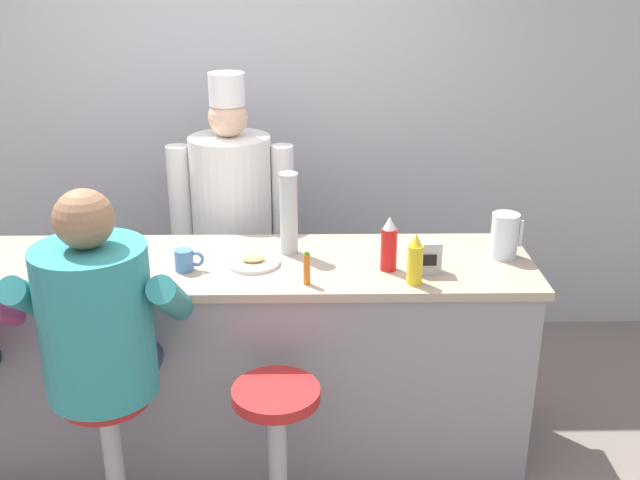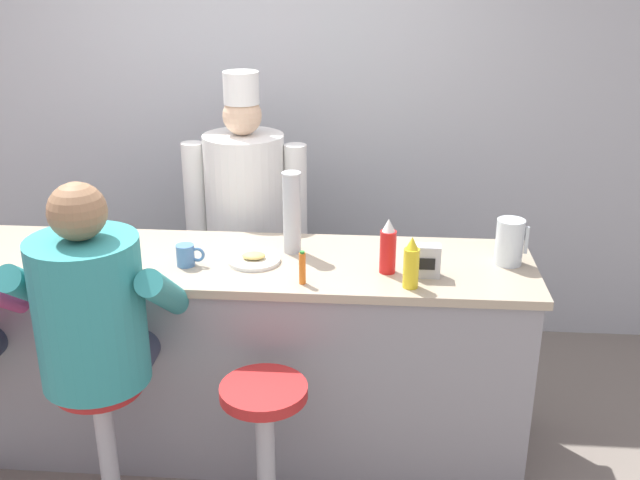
% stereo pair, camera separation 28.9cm
% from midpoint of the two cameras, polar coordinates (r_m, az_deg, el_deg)
% --- Properties ---
extents(wall_back, '(10.00, 0.06, 2.70)m').
position_cam_midpoint_polar(wall_back, '(4.62, -2.45, 8.94)').
color(wall_back, '#B2B7BC').
rests_on(wall_back, ground_plane).
extents(diner_counter, '(2.86, 0.70, 1.00)m').
position_cam_midpoint_polar(diner_counter, '(3.71, -4.65, -8.57)').
color(diner_counter, gray).
rests_on(diner_counter, ground_plane).
extents(ketchup_bottle_red, '(0.07, 0.07, 0.25)m').
position_cam_midpoint_polar(ketchup_bottle_red, '(3.31, 7.70, -0.62)').
color(ketchup_bottle_red, red).
rests_on(ketchup_bottle_red, diner_counter).
extents(mustard_bottle_yellow, '(0.07, 0.07, 0.23)m').
position_cam_midpoint_polar(mustard_bottle_yellow, '(3.19, 9.56, -1.87)').
color(mustard_bottle_yellow, yellow).
rests_on(mustard_bottle_yellow, diner_counter).
extents(hot_sauce_bottle_orange, '(0.03, 0.03, 0.15)m').
position_cam_midpoint_polar(hot_sauce_bottle_orange, '(3.19, 1.24, -2.19)').
color(hot_sauce_bottle_orange, orange).
rests_on(hot_sauce_bottle_orange, diner_counter).
extents(water_pitcher_clear, '(0.15, 0.13, 0.21)m').
position_cam_midpoint_polar(water_pitcher_clear, '(3.52, 16.55, -0.18)').
color(water_pitcher_clear, silver).
rests_on(water_pitcher_clear, diner_counter).
extents(breakfast_plate, '(0.24, 0.24, 0.05)m').
position_cam_midpoint_polar(breakfast_plate, '(3.43, -2.66, -1.52)').
color(breakfast_plate, white).
rests_on(breakfast_plate, diner_counter).
extents(cereal_bowl, '(0.15, 0.15, 0.06)m').
position_cam_midpoint_polar(cereal_bowl, '(3.58, -15.17, -1.05)').
color(cereal_bowl, '#4C7FB7').
rests_on(cereal_bowl, diner_counter).
extents(coffee_mug_blue, '(0.13, 0.08, 0.10)m').
position_cam_midpoint_polar(coffee_mug_blue, '(3.41, -7.77, -1.19)').
color(coffee_mug_blue, '#4C7AB2').
rests_on(coffee_mug_blue, diner_counter).
extents(cup_stack_steel, '(0.09, 0.09, 0.39)m').
position_cam_midpoint_polar(cup_stack_steel, '(3.48, 0.21, 2.06)').
color(cup_stack_steel, '#B7BABF').
rests_on(cup_stack_steel, diner_counter).
extents(napkin_dispenser_chrome, '(0.12, 0.07, 0.15)m').
position_cam_midpoint_polar(napkin_dispenser_chrome, '(3.32, 10.56, -1.62)').
color(napkin_dispenser_chrome, silver).
rests_on(napkin_dispenser_chrome, diner_counter).
extents(diner_seated_teal, '(0.66, 0.65, 1.54)m').
position_cam_midpoint_polar(diner_seated_teal, '(3.11, -14.28, -5.85)').
color(diner_seated_teal, '#B2B5BA').
rests_on(diner_seated_teal, ground_plane).
extents(empty_stool_round, '(0.36, 0.36, 0.70)m').
position_cam_midpoint_polar(empty_stool_round, '(3.20, -1.56, -14.63)').
color(empty_stool_round, '#B2B5BA').
rests_on(empty_stool_round, ground_plane).
extents(cook_in_whites_near, '(0.68, 0.44, 1.75)m').
position_cam_midpoint_polar(cook_in_whites_near, '(4.15, -3.69, 1.88)').
color(cook_in_whites_near, '#232328').
rests_on(cook_in_whites_near, ground_plane).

